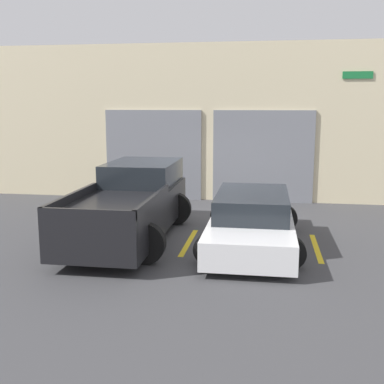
% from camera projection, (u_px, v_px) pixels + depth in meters
% --- Properties ---
extents(ground_plane, '(28.00, 28.00, 0.00)m').
position_uv_depth(ground_plane, '(201.00, 221.00, 13.19)').
color(ground_plane, '#3D3D3F').
extents(shophouse_building, '(16.09, 0.68, 5.10)m').
position_uv_depth(shophouse_building, '(214.00, 124.00, 15.93)').
color(shophouse_building, beige).
rests_on(shophouse_building, ground).
extents(pickup_truck, '(2.48, 5.24, 1.69)m').
position_uv_depth(pickup_truck, '(131.00, 204.00, 11.49)').
color(pickup_truck, black).
rests_on(pickup_truck, ground).
extents(sedan_white, '(2.21, 4.74, 1.20)m').
position_uv_depth(sedan_white, '(252.00, 221.00, 10.88)').
color(sedan_white, white).
rests_on(sedan_white, ground).
extents(parking_stripe_far_left, '(0.12, 2.20, 0.01)m').
position_uv_depth(parking_stripe_far_left, '(71.00, 237.00, 11.60)').
color(parking_stripe_far_left, gold).
rests_on(parking_stripe_far_left, ground).
extents(parking_stripe_left, '(0.12, 2.20, 0.01)m').
position_uv_depth(parking_stripe_left, '(189.00, 242.00, 11.16)').
color(parking_stripe_left, gold).
rests_on(parking_stripe_left, ground).
extents(parking_stripe_centre, '(0.12, 2.20, 0.01)m').
position_uv_depth(parking_stripe_centre, '(316.00, 248.00, 10.73)').
color(parking_stripe_centre, gold).
rests_on(parking_stripe_centre, ground).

